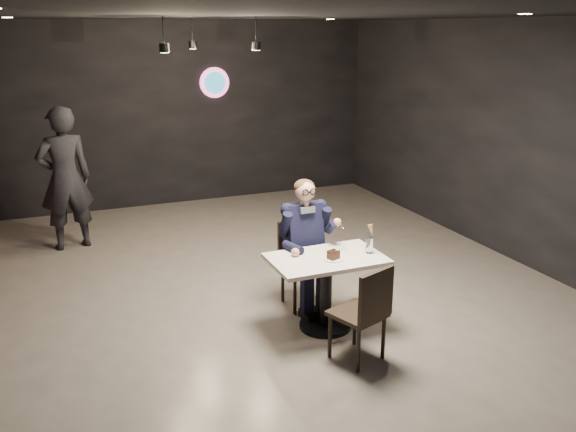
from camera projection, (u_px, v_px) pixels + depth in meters
name	position (u px, v px, depth m)	size (l,w,h in m)	color
floor	(264.00, 310.00, 6.49)	(9.00, 9.00, 0.00)	slate
wall_sign	(214.00, 83.00, 10.14)	(0.50, 0.06, 0.50)	pink
pendant_lights	(204.00, 27.00, 7.41)	(1.40, 1.20, 0.36)	black
main_table	(326.00, 293.00, 6.01)	(1.10, 0.70, 0.75)	white
chair_far	(303.00, 265.00, 6.47)	(0.42, 0.46, 0.92)	black
chair_near	(358.00, 312.00, 5.42)	(0.42, 0.46, 0.92)	black
seated_man	(304.00, 242.00, 6.40)	(0.60, 0.80, 1.44)	black
dessert_plate	(333.00, 258.00, 5.85)	(0.22, 0.22, 0.01)	white
cake_slice	(333.00, 255.00, 5.82)	(0.10, 0.08, 0.07)	black
mint_leaf	(338.00, 250.00, 5.83)	(0.06, 0.04, 0.01)	green
sundae_glass	(369.00, 245.00, 5.99)	(0.07, 0.07, 0.16)	silver
wafer_cone	(371.00, 230.00, 5.94)	(0.06, 0.06, 0.11)	tan
passerby	(65.00, 179.00, 8.07)	(0.70, 0.46, 1.92)	black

